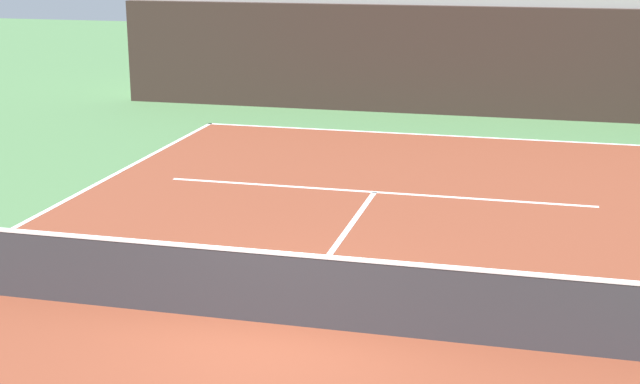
# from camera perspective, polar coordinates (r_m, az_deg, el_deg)

# --- Properties ---
(ground_plane) EXTENTS (80.00, 80.00, 0.00)m
(ground_plane) POSITION_cam_1_polar(r_m,az_deg,el_deg) (11.63, -2.55, -8.27)
(ground_plane) COLOR #477042
(court_surface) EXTENTS (11.00, 24.00, 0.01)m
(court_surface) POSITION_cam_1_polar(r_m,az_deg,el_deg) (11.63, -2.55, -8.25)
(court_surface) COLOR brown
(court_surface) RESTS_ON ground_plane
(baseline_far) EXTENTS (11.00, 0.10, 0.00)m
(baseline_far) POSITION_cam_1_polar(r_m,az_deg,el_deg) (22.84, 6.03, 3.61)
(baseline_far) COLOR white
(baseline_far) RESTS_ON court_surface
(service_line_far) EXTENTS (8.26, 0.10, 0.00)m
(service_line_far) POSITION_cam_1_polar(r_m,az_deg,el_deg) (17.51, 3.42, -0.00)
(service_line_far) COLOR white
(service_line_far) RESTS_ON court_surface
(centre_service_line) EXTENTS (0.10, 6.40, 0.00)m
(centre_service_line) POSITION_cam_1_polar(r_m,az_deg,el_deg) (14.52, 1.06, -3.28)
(centre_service_line) COLOR white
(centre_service_line) RESTS_ON court_surface
(back_wall) EXTENTS (18.02, 0.30, 2.95)m
(back_wall) POSITION_cam_1_polar(r_m,az_deg,el_deg) (25.46, 7.08, 8.15)
(back_wall) COLOR #33231E
(back_wall) RESTS_ON ground_plane
(stands_tier_lower) EXTENTS (18.02, 2.40, 3.43)m
(stands_tier_lower) POSITION_cam_1_polar(r_m,az_deg,el_deg) (26.76, 7.47, 9.00)
(stands_tier_lower) COLOR #9E9E99
(stands_tier_lower) RESTS_ON ground_plane
(stands_tier_upper) EXTENTS (18.02, 2.40, 4.27)m
(stands_tier_upper) POSITION_cam_1_polar(r_m,az_deg,el_deg) (29.09, 8.07, 10.33)
(stands_tier_upper) COLOR #9E9E99
(stands_tier_upper) RESTS_ON ground_plane
(tennis_net) EXTENTS (11.08, 0.08, 1.07)m
(tennis_net) POSITION_cam_1_polar(r_m,az_deg,el_deg) (11.44, -2.58, -5.94)
(tennis_net) COLOR black
(tennis_net) RESTS_ON court_surface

